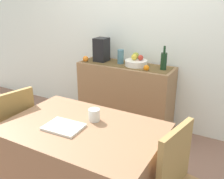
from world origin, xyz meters
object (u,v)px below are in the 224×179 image
sideboard_console (125,96)px  wine_bottle (164,61)px  coffee_maker (101,50)px  ceramic_vase (121,57)px  coffee_cup (94,115)px  fruit_bowl (136,63)px  chair_near_window (11,149)px  dining_table (84,167)px  open_book (64,127)px

sideboard_console → wine_bottle: wine_bottle is taller
coffee_maker → ceramic_vase: bearing=0.0°
coffee_cup → ceramic_vase: bearing=108.3°
sideboard_console → fruit_bowl: size_ratio=4.48×
sideboard_console → coffee_maker: 0.68m
coffee_cup → chair_near_window: size_ratio=0.11×
wine_bottle → coffee_maker: size_ratio=0.92×
dining_table → coffee_cup: 0.44m
sideboard_console → coffee_cup: sideboard_console is taller
dining_table → chair_near_window: size_ratio=1.34×
dining_table → coffee_cup: size_ratio=12.42×
fruit_bowl → dining_table: 1.51m
coffee_maker → wine_bottle: bearing=0.0°
chair_near_window → ceramic_vase: bearing=71.5°
ceramic_vase → open_book: (0.28, -1.48, -0.20)m
sideboard_console → open_book: 1.53m
coffee_maker → chair_near_window: (-0.19, -1.41, -0.74)m
open_book → chair_near_window: 0.90m
open_book → coffee_cup: (0.13, 0.22, 0.04)m
wine_bottle → ceramic_vase: bearing=180.0°
coffee_maker → dining_table: 1.68m
chair_near_window → coffee_maker: bearing=82.2°
ceramic_vase → dining_table: bearing=-74.2°
open_book → sideboard_console: bearing=95.6°
ceramic_vase → chair_near_window: (-0.47, -1.41, -0.68)m
coffee_maker → ceramic_vase: 0.29m
dining_table → chair_near_window: 0.87m
coffee_maker → open_book: bearing=-69.2°
sideboard_console → coffee_cup: size_ratio=12.50×
open_book → chair_near_window: size_ratio=0.31×
dining_table → chair_near_window: (-0.87, -0.00, -0.10)m
sideboard_console → chair_near_window: (-0.54, -1.41, -0.16)m
ceramic_vase → coffee_cup: size_ratio=1.86×
fruit_bowl → coffee_maker: size_ratio=0.89×
coffee_cup → chair_near_window: chair_near_window is taller
fruit_bowl → ceramic_vase: (-0.21, 0.00, 0.05)m
fruit_bowl → coffee_maker: 0.50m
coffee_maker → sideboard_console: bearing=0.0°
wine_bottle → coffee_maker: (-0.84, 0.00, 0.05)m
sideboard_console → wine_bottle: 0.72m
open_book → dining_table: bearing=33.6°
wine_bottle → dining_table: wine_bottle is taller
ceramic_vase → open_book: bearing=-79.1°
sideboard_console → wine_bottle: (0.48, 0.00, 0.54)m
wine_bottle → open_book: wine_bottle is taller
ceramic_vase → coffee_cup: 1.34m
ceramic_vase → coffee_cup: ceramic_vase is taller
coffee_cup → coffee_maker: bearing=118.8°
dining_table → ceramic_vase: bearing=105.8°
fruit_bowl → chair_near_window: fruit_bowl is taller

